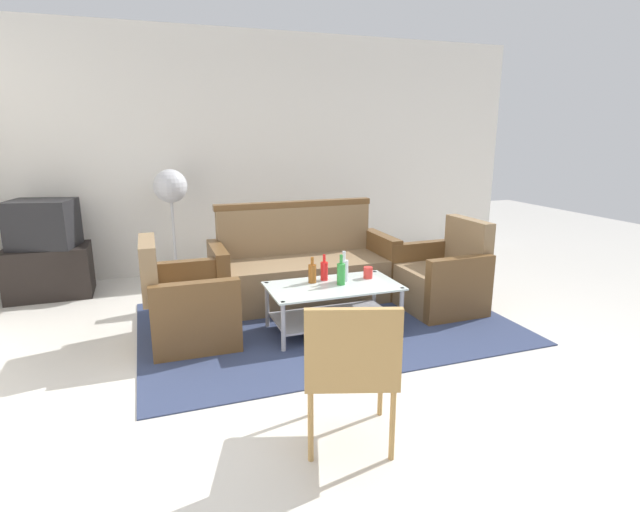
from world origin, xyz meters
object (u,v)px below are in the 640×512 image
object	(u,v)px
pedestal_fan	(171,193)
bottle_clear	(344,270)
bottle_brown	(312,273)
wicker_chair	(350,362)
couch	(303,270)
bottle_green	(341,273)
cup	(368,273)
armchair_left	(188,307)
bottle_red	(324,270)
armchair_right	(442,280)
television	(43,224)
tv_stand	(49,272)
coffee_table	(333,301)

from	to	relation	value
pedestal_fan	bottle_clear	bearing A→B (deg)	-54.88
bottle_brown	wicker_chair	size ratio (longest dim) A/B	0.27
couch	bottle_green	xyz separation A→B (m)	(0.06, -0.86, 0.19)
bottle_green	cup	world-z (taller)	bottle_green
armchair_left	bottle_red	xyz separation A→B (m)	(1.15, -0.04, 0.21)
bottle_red	cup	xyz separation A→B (m)	(0.38, -0.07, -0.04)
couch	bottle_clear	world-z (taller)	couch
armchair_right	pedestal_fan	world-z (taller)	pedestal_fan
bottle_green	television	distance (m)	3.11
wicker_chair	tv_stand	bearing A→B (deg)	137.83
television	wicker_chair	distance (m)	3.90
bottle_green	bottle_brown	bearing A→B (deg)	147.66
armchair_left	cup	bearing A→B (deg)	86.28
bottle_red	pedestal_fan	world-z (taller)	pedestal_fan
bottle_brown	tv_stand	xyz separation A→B (m)	(-2.27, 1.72, -0.23)
coffee_table	bottle_clear	bearing A→B (deg)	31.88
wicker_chair	cup	bearing A→B (deg)	80.27
couch	wicker_chair	xyz separation A→B (m)	(-0.50, -2.38, 0.18)
bottle_brown	wicker_chair	distance (m)	1.69
television	pedestal_fan	distance (m)	1.28
bottle_clear	pedestal_fan	size ratio (longest dim) A/B	0.21
bottle_brown	bottle_green	size ratio (longest dim) A/B	0.87
bottle_green	television	bearing A→B (deg)	143.17
armchair_left	cup	world-z (taller)	armchair_left
television	armchair_left	bearing A→B (deg)	141.00
bottle_brown	cup	world-z (taller)	bottle_brown
pedestal_fan	wicker_chair	world-z (taller)	pedestal_fan
bottle_red	bottle_green	bearing A→B (deg)	-62.14
bottle_clear	pedestal_fan	xyz separation A→B (m)	(-1.28, 1.82, 0.50)
coffee_table	bottle_red	bearing A→B (deg)	97.38
bottle_clear	armchair_left	bearing A→B (deg)	174.34
bottle_brown	couch	bearing A→B (deg)	78.60
cup	wicker_chair	world-z (taller)	wicker_chair
coffee_table	bottle_red	size ratio (longest dim) A/B	4.82
armchair_left	bottle_brown	xyz separation A→B (m)	(1.03, -0.08, 0.21)
coffee_table	bottle_clear	xyz separation A→B (m)	(0.13, 0.08, 0.24)
television	bottle_clear	bearing A→B (deg)	159.04
bottle_clear	cup	bearing A→B (deg)	3.22
bottle_brown	armchair_right	bearing A→B (deg)	1.85
cup	couch	bearing A→B (deg)	114.94
bottle_clear	pedestal_fan	bearing A→B (deg)	125.12
couch	bottle_clear	size ratio (longest dim) A/B	6.82
bottle_brown	cup	size ratio (longest dim) A/B	2.24
bottle_red	television	size ratio (longest dim) A/B	0.33
coffee_table	cup	xyz separation A→B (m)	(0.36, 0.09, 0.19)
couch	coffee_table	bearing A→B (deg)	90.03
tv_stand	armchair_left	bearing A→B (deg)	-52.93
bottle_brown	coffee_table	bearing A→B (deg)	-42.15
armchair_right	pedestal_fan	xyz separation A→B (m)	(-2.33, 1.73, 0.73)
bottle_brown	bottle_red	bearing A→B (deg)	16.35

